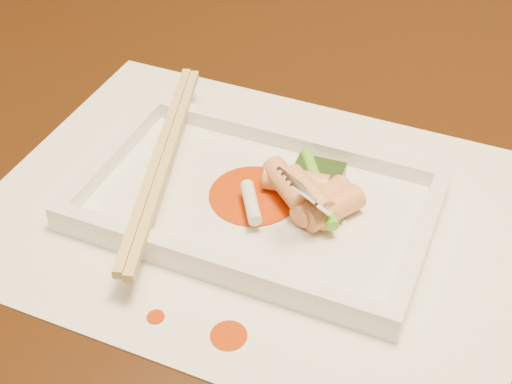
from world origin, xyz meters
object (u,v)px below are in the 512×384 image
at_px(placemat, 256,210).
at_px(fork, 363,131).
at_px(table, 366,268).
at_px(chopstick_a, 158,157).
at_px(plate_base, 256,206).

bearing_deg(placemat, fork, 14.42).
xyz_separation_m(table, chopstick_a, (-0.16, -0.07, 0.13)).
bearing_deg(table, plate_base, -137.65).
bearing_deg(placemat, plate_base, 90.00).
height_order(chopstick_a, fork, fork).
bearing_deg(fork, chopstick_a, -173.25).
bearing_deg(fork, plate_base, -165.58).
height_order(placemat, fork, fork).
bearing_deg(fork, placemat, -165.58).
relative_size(table, chopstick_a, 5.72).
distance_m(placemat, fork, 0.11).
xyz_separation_m(plate_base, chopstick_a, (-0.08, 0.00, 0.02)).
distance_m(table, fork, 0.19).
bearing_deg(chopstick_a, placemat, -0.00).
distance_m(placemat, plate_base, 0.00).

